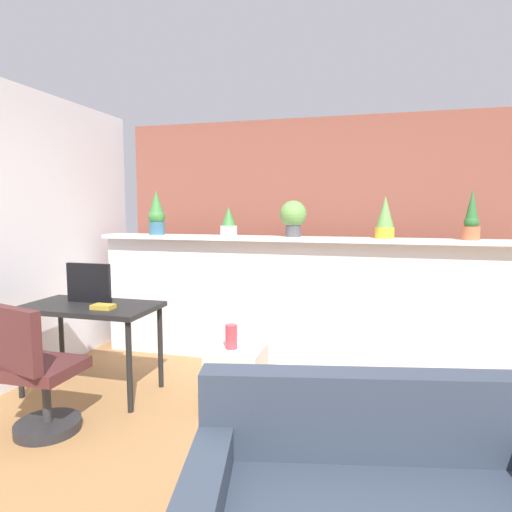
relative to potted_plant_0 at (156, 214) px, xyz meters
name	(u,v)px	position (x,y,z in m)	size (l,w,h in m)	color
ground_plane	(237,482)	(1.48, -1.94, -1.48)	(12.00, 12.00, 0.00)	#9E7042
divider_wall	(298,303)	(1.48, 0.06, -0.87)	(4.11, 0.16, 1.23)	silver
plant_shelf	(298,239)	(1.48, 0.02, -0.23)	(4.11, 0.30, 0.04)	silver
brick_wall_behind	(308,235)	(1.48, 0.66, -0.23)	(4.11, 0.10, 2.50)	brown
potted_plant_0	(156,214)	(0.00, 0.00, 0.00)	(0.17, 0.17, 0.46)	#386B84
potted_plant_1	(229,223)	(0.78, 0.03, -0.08)	(0.17, 0.17, 0.29)	silver
potted_plant_2	(293,216)	(1.43, 0.05, -0.01)	(0.26, 0.26, 0.35)	#4C4C51
potted_plant_3	(385,218)	(2.28, 0.01, -0.03)	(0.17, 0.17, 0.39)	gold
potted_plant_4	(471,219)	(3.00, 0.01, -0.03)	(0.15, 0.15, 0.44)	#C66B42
desk	(91,315)	(-0.06, -1.07, -0.82)	(1.10, 0.60, 0.75)	black
tv_monitor	(89,283)	(-0.13, -0.99, -0.57)	(0.40, 0.04, 0.33)	black
office_chair	(38,380)	(0.02, -1.78, -1.09)	(0.49, 0.49, 0.91)	#262628
side_cube_shelf	(237,380)	(1.21, -1.10, -1.23)	(0.40, 0.41, 0.50)	silver
vase_on_shelf	(231,337)	(1.18, -1.12, -0.89)	(0.09, 0.09, 0.18)	#CC3D47
book_on_desk	(103,307)	(0.13, -1.18, -0.71)	(0.17, 0.11, 0.04)	gold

